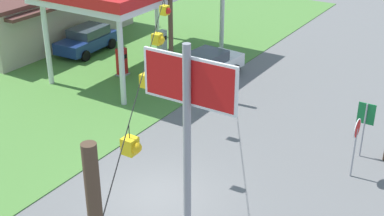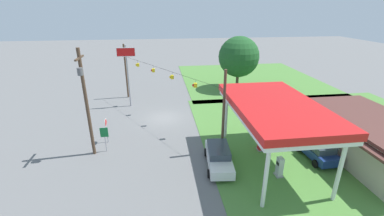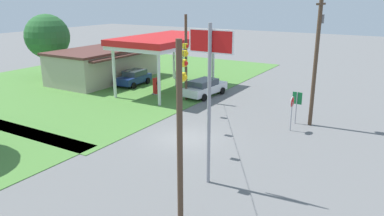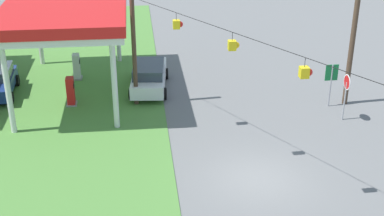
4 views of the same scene
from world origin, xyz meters
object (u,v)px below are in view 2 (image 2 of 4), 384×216
Objects in this scene: car_at_pumps_rear at (317,150)px; stop_sign_roadside at (106,125)px; stop_sign_overhead at (127,64)px; utility_pole_main at (86,99)px; tree_west_verge at (239,57)px; gas_station_store at (372,139)px; fuel_pump_far at (280,168)px; fuel_pump_near at (261,143)px; car_at_pumps_front at (219,156)px; route_sign at (104,135)px; gas_station_canopy at (275,109)px.

stop_sign_roadside is at bearing 70.78° from car_at_pumps_rear.
utility_pole_main is (11.71, -2.19, -0.40)m from stop_sign_overhead.
tree_west_verge reaches higher than car_at_pumps_rear.
gas_station_store is 24.53m from utility_pole_main.
fuel_pump_far is 0.20× the size of tree_west_verge.
fuel_pump_far is at bearing 0.00° from fuel_pump_near.
stop_sign_roadside is 23.75m from tree_west_verge.
car_at_pumps_front is (-2.09, -4.35, 0.09)m from fuel_pump_far.
fuel_pump_far is 0.68× the size of route_sign.
fuel_pump_far is at bearing -0.05° from gas_station_canopy.
stop_sign_roadside is (-5.31, -18.55, 0.97)m from car_at_pumps_rear.
car_at_pumps_front is 0.63× the size of tree_west_verge.
fuel_pump_near is 18.99m from stop_sign_overhead.
route_sign is (-3.56, -18.40, 0.86)m from car_at_pumps_rear.
route_sign is 24.85m from tree_west_verge.
utility_pole_main is (-5.27, -15.06, 4.51)m from fuel_pump_far.
gas_station_canopy is 5.97m from car_at_pumps_rear.
route_sign is at bearing -104.13° from car_at_pumps_front.
car_at_pumps_rear is at bearing 80.40° from utility_pole_main.
car_at_pumps_rear is 21.32m from tree_west_verge.
stop_sign_roadside is 10.51m from stop_sign_overhead.
stop_sign_overhead is (-14.90, -8.52, 4.83)m from car_at_pumps_front.
utility_pole_main is at bearing -101.03° from car_at_pumps_front.
gas_station_store is at bearing -99.35° from car_at_pumps_rear.
stop_sign_roadside is at bearing -103.44° from fuel_pump_near.
route_sign is (-1.64, -14.04, 0.94)m from fuel_pump_near.
fuel_pump_far is 0.20× the size of stop_sign_overhead.
fuel_pump_near is at bearing 180.00° from fuel_pump_far.
car_at_pumps_rear is at bearing 94.89° from car_at_pumps_front.
route_sign is at bearing -104.35° from gas_station_canopy.
stop_sign_roadside is at bearing -112.41° from car_at_pumps_front.
stop_sign_overhead is (-13.07, -12.87, 4.92)m from fuel_pump_near.
car_at_pumps_rear is at bearing -105.99° from stop_sign_roadside.
car_at_pumps_front is 12.01m from utility_pole_main.
gas_station_store is at bearing 74.87° from fuel_pump_near.
stop_sign_overhead is at bearing 169.40° from utility_pole_main.
stop_sign_overhead is at bearing -70.23° from tree_west_verge.
car_at_pumps_rear is 0.46× the size of utility_pole_main.
gas_station_canopy is 2.63× the size of car_at_pumps_rear.
car_at_pumps_front is at bearing 86.12° from car_at_pumps_rear.
fuel_pump_far reaches higher than car_at_pumps_rear.
fuel_pump_near is 3.91m from fuel_pump_far.
gas_station_canopy is 0.92× the size of gas_station_store.
stop_sign_roadside is 1.04× the size of route_sign.
fuel_pump_near is 0.31× the size of car_at_pumps_front.
car_at_pumps_front is 2.09× the size of stop_sign_roadside.
utility_pole_main is at bearing -95.16° from fuel_pump_near.
gas_station_store is 9.31m from fuel_pump_near.
stop_sign_overhead is at bearing 45.74° from car_at_pumps_rear.
gas_station_store reaches higher than car_at_pumps_rear.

